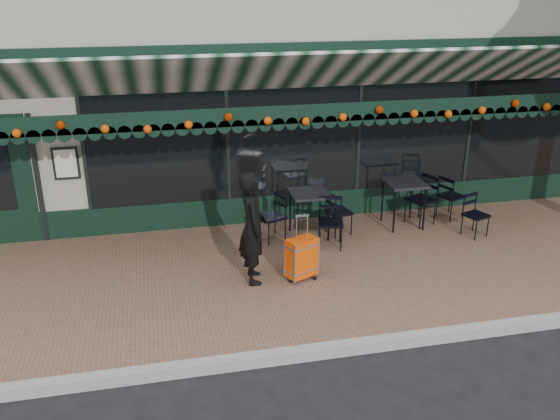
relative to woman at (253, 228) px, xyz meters
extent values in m
plane|color=black|center=(0.95, -1.79, -1.00)|extent=(80.00, 80.00, 0.00)
cube|color=brown|center=(0.95, 0.21, -0.92)|extent=(18.00, 4.00, 0.15)
cube|color=#9E9E99|center=(0.95, -1.87, -0.92)|extent=(18.00, 0.16, 0.15)
cube|color=#A09E8B|center=(0.95, 6.21, 1.25)|extent=(12.00, 8.00, 4.50)
cube|color=black|center=(2.15, 2.19, 0.65)|extent=(9.20, 0.04, 2.00)
cube|color=silver|center=(-2.75, 2.15, 0.50)|extent=(0.42, 0.04, 0.55)
cube|color=black|center=(0.95, 0.73, 1.46)|extent=(12.00, 0.03, 0.28)
cylinder|color=#DE6607|center=(0.95, 0.67, 1.44)|extent=(11.60, 0.12, 0.12)
imported|color=black|center=(0.00, 0.00, 0.00)|extent=(0.42, 0.63, 1.69)
cube|color=#F24807|center=(0.71, -0.13, -0.49)|extent=(0.51, 0.41, 0.60)
cube|color=black|center=(0.71, -0.13, -0.82)|extent=(0.51, 0.41, 0.06)
cube|color=silver|center=(0.71, -0.13, -0.01)|extent=(0.19, 0.11, 0.37)
cube|color=black|center=(3.00, 1.47, -0.03)|extent=(0.68, 0.68, 0.05)
cylinder|color=black|center=(2.71, 1.18, -0.45)|extent=(0.03, 0.03, 0.79)
cylinder|color=black|center=(3.28, 1.18, -0.45)|extent=(0.03, 0.03, 0.79)
cylinder|color=black|center=(2.71, 1.75, -0.45)|extent=(0.03, 0.03, 0.79)
cylinder|color=black|center=(3.28, 1.75, -0.45)|extent=(0.03, 0.03, 0.79)
cube|color=black|center=(1.22, 1.39, -0.06)|extent=(0.65, 0.65, 0.04)
cylinder|color=black|center=(0.95, 1.11, -0.46)|extent=(0.03, 0.03, 0.76)
cylinder|color=black|center=(1.50, 1.11, -0.46)|extent=(0.03, 0.03, 0.76)
cylinder|color=black|center=(0.95, 1.66, -0.46)|extent=(0.03, 0.03, 0.76)
cylinder|color=black|center=(1.50, 1.66, -0.46)|extent=(0.03, 0.03, 0.76)
camera|label=1|loc=(-1.29, -7.77, 3.40)|focal=38.00mm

